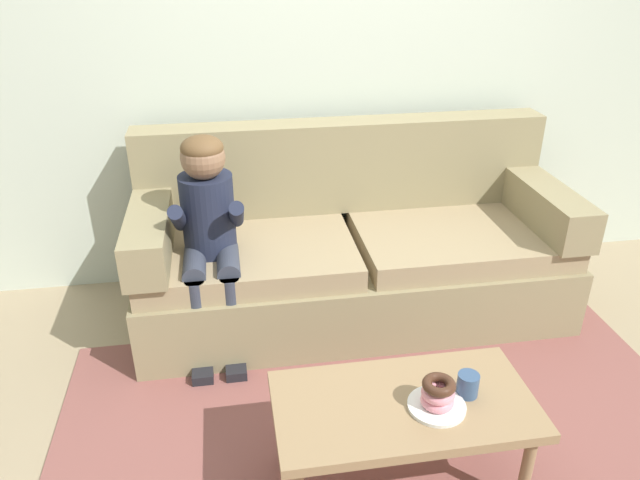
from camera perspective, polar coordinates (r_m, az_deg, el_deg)
The scene contains 12 objects.
ground at distance 2.85m, azimuth 5.40°, elevation -15.63°, with size 10.00×10.00×0.00m, color #9E896B.
wall_back at distance 3.50m, azimuth 0.52°, elevation 18.43°, with size 8.00×0.10×2.80m, color beige.
area_rug at distance 2.67m, azimuth 6.79°, elevation -19.09°, with size 2.82×1.83×0.01m, color brown.
couch at distance 3.33m, azimuth 2.99°, elevation -1.07°, with size 2.29×0.90×1.01m.
coffee_table at distance 2.31m, azimuth 7.93°, elevation -15.76°, with size 0.96×0.50×0.41m.
person_child at distance 2.94m, azimuth -10.52°, elevation 1.30°, with size 0.34×0.58×1.10m.
plate at distance 2.27m, azimuth 11.00°, elevation -15.19°, with size 0.21×0.21×0.01m, color white.
donut at distance 2.25m, azimuth 11.05°, elevation -14.72°, with size 0.12×0.12×0.04m, color pink.
donut_second at distance 2.23m, azimuth 11.14°, elevation -14.03°, with size 0.12×0.12×0.04m, color pink.
donut_third at distance 2.21m, azimuth 11.22°, elevation -13.32°, with size 0.12×0.12×0.04m, color #422619.
mug at distance 2.32m, azimuth 13.84°, elevation -13.18°, with size 0.08×0.08×0.09m, color #334C72.
toy_controller at distance 2.96m, azimuth 15.00°, elevation -13.96°, with size 0.23×0.09×0.05m.
Camera 1 is at (-0.59, -2.01, 1.92)m, focal length 33.74 mm.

